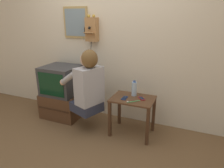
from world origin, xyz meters
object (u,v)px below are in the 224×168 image
(person, at_px, (88,84))
(toothbrush, at_px, (132,101))
(wall_phone_antique, at_px, (92,29))
(cell_phone_held, at_px, (125,98))
(water_bottle, at_px, (134,89))
(cell_phone_spare, at_px, (142,98))
(television, at_px, (61,80))
(framed_picture, at_px, (76,23))

(person, xyz_separation_m, toothbrush, (0.63, 0.03, -0.17))
(person, xyz_separation_m, wall_phone_antique, (-0.18, 0.50, 0.68))
(cell_phone_held, distance_m, water_bottle, 0.19)
(wall_phone_antique, relative_size, cell_phone_spare, 5.65)
(cell_phone_held, xyz_separation_m, water_bottle, (0.09, 0.15, 0.09))
(television, relative_size, cell_phone_held, 4.33)
(person, height_order, cell_phone_spare, person)
(cell_phone_held, relative_size, water_bottle, 0.58)
(toothbrush, bearing_deg, framed_picture, 22.09)
(person, distance_m, wall_phone_antique, 0.86)
(cell_phone_held, bearing_deg, water_bottle, 59.06)
(cell_phone_spare, xyz_separation_m, toothbrush, (-0.08, -0.15, 0.00))
(water_bottle, bearing_deg, wall_phone_antique, 162.13)
(television, relative_size, cell_phone_spare, 4.01)
(water_bottle, bearing_deg, person, -156.40)
(water_bottle, distance_m, toothbrush, 0.24)
(cell_phone_held, bearing_deg, framed_picture, 155.08)
(cell_phone_spare, distance_m, water_bottle, 0.17)
(wall_phone_antique, distance_m, framed_picture, 0.32)
(cell_phone_spare, relative_size, water_bottle, 0.63)
(water_bottle, relative_size, toothbrush, 1.50)
(wall_phone_antique, xyz_separation_m, cell_phone_spare, (0.89, -0.32, -0.85))
(wall_phone_antique, relative_size, framed_picture, 1.62)
(water_bottle, height_order, toothbrush, water_bottle)
(person, height_order, cell_phone_held, person)
(television, relative_size, framed_picture, 1.15)
(wall_phone_antique, relative_size, water_bottle, 3.57)
(person, distance_m, toothbrush, 0.65)
(television, height_order, water_bottle, television)
(cell_phone_held, height_order, water_bottle, water_bottle)
(television, bearing_deg, water_bottle, 0.53)
(person, xyz_separation_m, framed_picture, (-0.48, 0.54, 0.77))
(television, bearing_deg, wall_phone_antique, 30.21)
(wall_phone_antique, height_order, cell_phone_held, wall_phone_antique)
(person, height_order, wall_phone_antique, wall_phone_antique)
(television, bearing_deg, toothbrush, -9.51)
(television, xyz_separation_m, framed_picture, (0.14, 0.30, 0.87))
(cell_phone_held, xyz_separation_m, cell_phone_spare, (0.21, 0.07, 0.00))
(wall_phone_antique, distance_m, toothbrush, 1.26)
(person, bearing_deg, water_bottle, -45.23)
(television, distance_m, cell_phone_held, 1.13)
(cell_phone_held, distance_m, toothbrush, 0.15)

